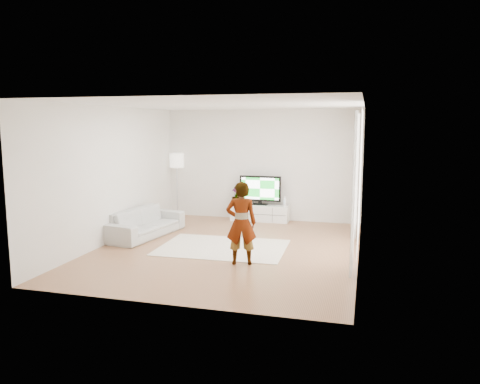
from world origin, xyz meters
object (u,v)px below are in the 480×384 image
(media_console, at_px, (260,213))
(television, at_px, (260,189))
(sofa, at_px, (145,223))
(player, at_px, (241,223))
(floor_lamp, at_px, (177,163))
(rug, at_px, (223,247))

(media_console, height_order, television, television)
(media_console, distance_m, sofa, 3.05)
(player, height_order, sofa, player)
(player, xyz_separation_m, floor_lamp, (-2.72, 3.65, 0.68))
(media_console, distance_m, television, 0.60)
(media_console, xyz_separation_m, rug, (-0.14, -2.74, -0.20))
(television, bearing_deg, floor_lamp, -177.61)
(rug, bearing_deg, television, 87.21)
(player, bearing_deg, sofa, -44.78)
(television, height_order, floor_lamp, floor_lamp)
(media_console, xyz_separation_m, sofa, (-2.07, -2.24, 0.09))
(player, distance_m, floor_lamp, 4.60)
(player, relative_size, sofa, 0.71)
(media_console, bearing_deg, floor_lamp, -178.32)
(floor_lamp, bearing_deg, sofa, -86.24)
(television, height_order, sofa, television)
(rug, bearing_deg, media_console, 87.18)
(television, distance_m, rug, 2.89)
(rug, height_order, sofa, sofa)
(media_console, distance_m, rug, 2.75)
(rug, bearing_deg, sofa, 165.40)
(rug, distance_m, sofa, 2.02)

